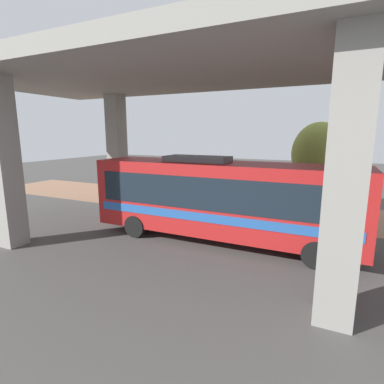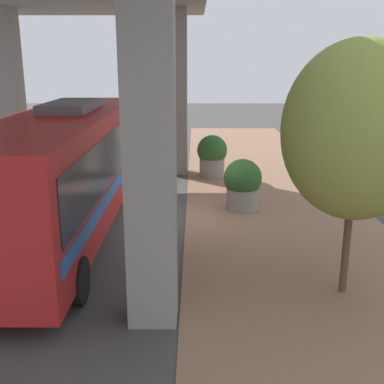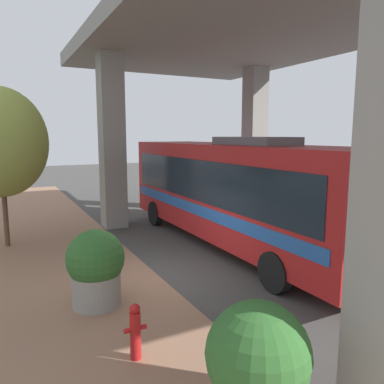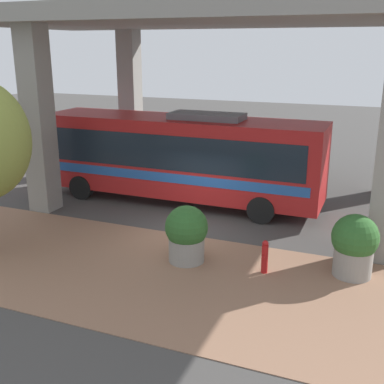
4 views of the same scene
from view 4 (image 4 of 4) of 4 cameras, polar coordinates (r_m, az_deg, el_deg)
name	(u,v)px [view 4 (image 4 of 4)]	position (r m, az deg, el deg)	size (l,w,h in m)	color
ground_plane	(186,235)	(16.27, -0.76, -5.14)	(80.00, 80.00, 0.00)	#474442
sidewalk_strip	(144,272)	(13.79, -5.66, -9.43)	(6.00, 40.00, 0.02)	#936B51
overpass	(227,33)	(18.83, 4.13, 18.28)	(9.40, 20.26, 7.48)	gray
bus	(180,154)	(19.18, -1.42, 4.52)	(2.69, 11.29, 3.67)	#B21E1E
fire_hydrant	(265,257)	(13.64, 8.62, -7.59)	(0.38, 0.18, 0.99)	#B21919
planter_front	(187,234)	(14.06, -0.65, -4.95)	(1.26, 1.26, 1.71)	gray
planter_middle	(354,245)	(13.90, 18.70, -5.95)	(1.27, 1.27, 1.78)	gray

